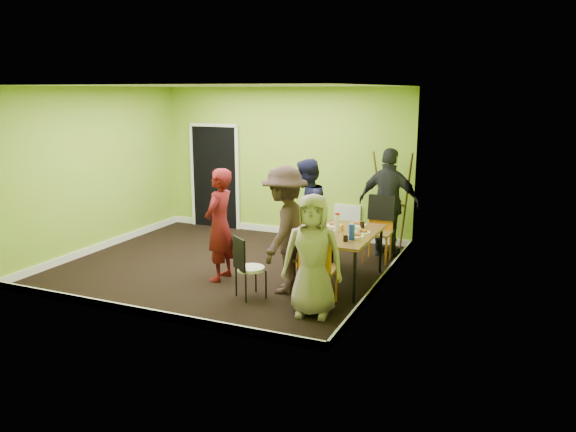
{
  "coord_description": "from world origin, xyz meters",
  "views": [
    {
      "loc": [
        4.29,
        -7.48,
        2.74
      ],
      "look_at": [
        1.06,
        0.0,
        0.9
      ],
      "focal_mm": 35.0,
      "sensor_mm": 36.0,
      "label": 1
    }
  ],
  "objects_px": {
    "chair_bentwood": "(247,264)",
    "person_left_far": "(306,212)",
    "chair_back_end": "(381,214)",
    "orange_bottle": "(342,227)",
    "chair_left_near": "(299,251)",
    "blue_bottle": "(352,232)",
    "person_front_end": "(313,255)",
    "dining_table": "(343,237)",
    "easel": "(392,202)",
    "chair_front_end": "(317,263)",
    "chair_left_far": "(310,233)",
    "person_left_near": "(285,230)",
    "person_standing": "(220,225)",
    "thermos": "(337,223)",
    "person_back_end": "(389,203)"
  },
  "relations": [
    {
      "from": "chair_left_near",
      "to": "chair_back_end",
      "type": "relative_size",
      "value": 0.89
    },
    {
      "from": "person_back_end",
      "to": "person_standing",
      "type": "bearing_deg",
      "value": 55.22
    },
    {
      "from": "person_left_far",
      "to": "person_front_end",
      "type": "bearing_deg",
      "value": 22.52
    },
    {
      "from": "chair_bentwood",
      "to": "person_left_near",
      "type": "distance_m",
      "value": 0.71
    },
    {
      "from": "chair_left_near",
      "to": "blue_bottle",
      "type": "xyz_separation_m",
      "value": [
        0.74,
        0.09,
        0.33
      ]
    },
    {
      "from": "dining_table",
      "to": "easel",
      "type": "relative_size",
      "value": 0.86
    },
    {
      "from": "thermos",
      "to": "person_back_end",
      "type": "bearing_deg",
      "value": 76.3
    },
    {
      "from": "chair_left_far",
      "to": "easel",
      "type": "bearing_deg",
      "value": 170.56
    },
    {
      "from": "thermos",
      "to": "person_left_near",
      "type": "distance_m",
      "value": 0.86
    },
    {
      "from": "chair_bentwood",
      "to": "person_left_far",
      "type": "bearing_deg",
      "value": 121.54
    },
    {
      "from": "person_front_end",
      "to": "person_left_near",
      "type": "bearing_deg",
      "value": 124.5
    },
    {
      "from": "person_left_far",
      "to": "person_left_near",
      "type": "xyz_separation_m",
      "value": [
        0.2,
        -1.32,
        0.03
      ]
    },
    {
      "from": "chair_left_near",
      "to": "easel",
      "type": "height_order",
      "value": "easel"
    },
    {
      "from": "chair_front_end",
      "to": "person_left_far",
      "type": "bearing_deg",
      "value": 111.08
    },
    {
      "from": "chair_left_far",
      "to": "chair_bentwood",
      "type": "xyz_separation_m",
      "value": [
        -0.29,
        -1.57,
        -0.1
      ]
    },
    {
      "from": "orange_bottle",
      "to": "blue_bottle",
      "type": "bearing_deg",
      "value": -58.16
    },
    {
      "from": "person_left_far",
      "to": "chair_left_far",
      "type": "bearing_deg",
      "value": 32.84
    },
    {
      "from": "dining_table",
      "to": "chair_bentwood",
      "type": "distance_m",
      "value": 1.48
    },
    {
      "from": "blue_bottle",
      "to": "person_standing",
      "type": "bearing_deg",
      "value": -172.94
    },
    {
      "from": "chair_left_far",
      "to": "person_front_end",
      "type": "relative_size",
      "value": 0.66
    },
    {
      "from": "dining_table",
      "to": "chair_left_far",
      "type": "distance_m",
      "value": 0.86
    },
    {
      "from": "chair_left_near",
      "to": "blue_bottle",
      "type": "distance_m",
      "value": 0.81
    },
    {
      "from": "easel",
      "to": "chair_bentwood",
      "type": "bearing_deg",
      "value": -112.45
    },
    {
      "from": "easel",
      "to": "person_standing",
      "type": "relative_size",
      "value": 1.05
    },
    {
      "from": "easel",
      "to": "person_front_end",
      "type": "relative_size",
      "value": 1.14
    },
    {
      "from": "chair_left_near",
      "to": "blue_bottle",
      "type": "relative_size",
      "value": 4.35
    },
    {
      "from": "chair_back_end",
      "to": "orange_bottle",
      "type": "bearing_deg",
      "value": 77.95
    },
    {
      "from": "blue_bottle",
      "to": "thermos",
      "type": "bearing_deg",
      "value": 131.9
    },
    {
      "from": "dining_table",
      "to": "chair_front_end",
      "type": "distance_m",
      "value": 1.04
    },
    {
      "from": "chair_left_far",
      "to": "person_back_end",
      "type": "distance_m",
      "value": 1.54
    },
    {
      "from": "chair_back_end",
      "to": "easel",
      "type": "relative_size",
      "value": 0.61
    },
    {
      "from": "orange_bottle",
      "to": "person_left_near",
      "type": "relative_size",
      "value": 0.05
    },
    {
      "from": "chair_back_end",
      "to": "person_back_end",
      "type": "distance_m",
      "value": 0.27
    },
    {
      "from": "easel",
      "to": "person_left_near",
      "type": "height_order",
      "value": "person_left_near"
    },
    {
      "from": "chair_back_end",
      "to": "person_left_far",
      "type": "relative_size",
      "value": 0.63
    },
    {
      "from": "easel",
      "to": "person_left_near",
      "type": "bearing_deg",
      "value": -109.21
    },
    {
      "from": "person_standing",
      "to": "person_front_end",
      "type": "height_order",
      "value": "person_standing"
    },
    {
      "from": "chair_left_far",
      "to": "chair_front_end",
      "type": "relative_size",
      "value": 0.95
    },
    {
      "from": "chair_left_far",
      "to": "orange_bottle",
      "type": "xyz_separation_m",
      "value": [
        0.64,
        -0.35,
        0.23
      ]
    },
    {
      "from": "thermos",
      "to": "orange_bottle",
      "type": "xyz_separation_m",
      "value": [
        0.06,
        0.07,
        -0.08
      ]
    },
    {
      "from": "chair_left_near",
      "to": "person_back_end",
      "type": "distance_m",
      "value": 2.22
    },
    {
      "from": "chair_bentwood",
      "to": "person_front_end",
      "type": "distance_m",
      "value": 1.06
    },
    {
      "from": "chair_left_far",
      "to": "chair_left_near",
      "type": "xyz_separation_m",
      "value": [
        0.18,
        -0.89,
        -0.04
      ]
    },
    {
      "from": "dining_table",
      "to": "chair_left_near",
      "type": "xyz_separation_m",
      "value": [
        -0.51,
        -0.41,
        -0.17
      ]
    },
    {
      "from": "dining_table",
      "to": "easel",
      "type": "distance_m",
      "value": 1.95
    },
    {
      "from": "chair_bentwood",
      "to": "thermos",
      "type": "height_order",
      "value": "thermos"
    },
    {
      "from": "chair_back_end",
      "to": "chair_bentwood",
      "type": "distance_m",
      "value": 2.79
    },
    {
      "from": "person_left_near",
      "to": "chair_left_far",
      "type": "bearing_deg",
      "value": 178.03
    },
    {
      "from": "easel",
      "to": "person_front_end",
      "type": "xyz_separation_m",
      "value": [
        -0.24,
        -3.19,
        -0.09
      ]
    },
    {
      "from": "chair_left_far",
      "to": "chair_front_end",
      "type": "bearing_deg",
      "value": 48.62
    }
  ]
}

